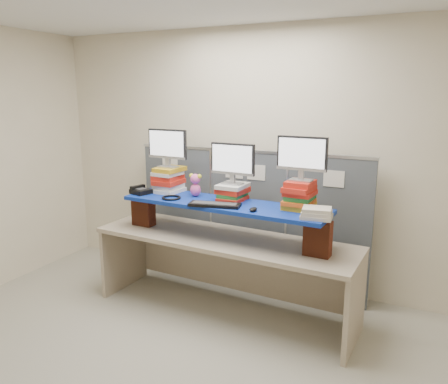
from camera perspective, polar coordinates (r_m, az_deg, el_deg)
The scene contains 18 objects.
room at distance 3.05m, azimuth -9.57°, elevation -0.75°, with size 5.00×4.00×2.80m.
cubicle_partition at distance 4.73m, azimuth 3.11°, elevation -3.61°, with size 2.60×0.06×1.53m.
desk at distance 4.21m, azimuth -0.00°, elevation -7.91°, with size 2.57×0.87×0.77m.
brick_pier_left at distance 4.56m, azimuth -10.48°, elevation -2.43°, with size 0.22×0.12×0.30m, color maroon.
brick_pier_right at distance 3.74m, azimuth 12.14°, elevation -5.94°, with size 0.22×0.12×0.30m, color maroon.
blue_board at distance 4.06m, azimuth -0.00°, elevation -1.62°, with size 1.98×0.50×0.04m, color navy.
book_stack_left at distance 4.50m, azimuth -7.25°, elevation 1.61°, with size 0.27×0.32×0.26m.
book_stack_center at distance 4.14m, azimuth 1.13°, elevation 0.04°, with size 0.27×0.32×0.16m.
book_stack_right at distance 3.87m, azimuth 9.84°, elevation -0.40°, with size 0.26×0.33×0.25m.
monitor_left at distance 4.45m, azimuth -7.41°, elevation 6.00°, with size 0.44×0.13×0.39m.
monitor_center at distance 4.07m, azimuth 1.13°, elevation 4.06°, with size 0.44×0.13×0.39m.
monitor_right at distance 3.80m, azimuth 10.14°, elevation 4.69°, with size 0.44×0.13×0.39m.
keyboard at distance 3.93m, azimuth -1.24°, elevation -1.66°, with size 0.49×0.24×0.03m.
mouse at distance 3.77m, azimuth 3.83°, elevation -2.26°, with size 0.06×0.11×0.03m, color black.
desk_phone at distance 4.49m, azimuth -10.84°, elevation 0.16°, with size 0.22×0.21×0.08m.
headset at distance 4.23m, azimuth -6.90°, elevation -0.75°, with size 0.19×0.19×0.02m, color black.
plush_toy at distance 4.29m, azimuth -3.75°, elevation 0.95°, with size 0.13×0.10×0.22m.
binder_stack at distance 3.62m, azimuth 12.02°, elevation -2.73°, with size 0.27×0.23×0.09m.
Camera 1 is at (1.71, -2.42, 2.11)m, focal length 35.00 mm.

